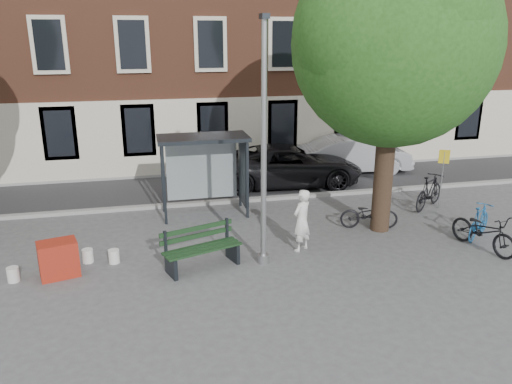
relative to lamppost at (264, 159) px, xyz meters
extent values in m
plane|color=#4C4C4F|center=(0.00, 0.00, -2.78)|extent=(90.00, 90.00, 0.00)
cube|color=#28282B|center=(0.00, 7.00, -2.78)|extent=(40.00, 4.00, 0.01)
cube|color=gray|center=(0.00, 5.00, -2.72)|extent=(40.00, 0.25, 0.12)
cube|color=gray|center=(0.00, 9.00, -2.72)|extent=(40.00, 0.25, 0.12)
cube|color=brown|center=(0.00, 13.00, 4.22)|extent=(30.00, 8.00, 14.00)
cylinder|color=#9EA0A3|center=(0.00, 0.00, 0.22)|extent=(0.14, 0.14, 6.00)
cylinder|color=#9EA0A3|center=(0.00, 0.00, -2.66)|extent=(0.28, 0.28, 0.24)
cube|color=#1E2328|center=(0.00, 0.00, 3.27)|extent=(0.18, 0.35, 0.12)
cylinder|color=black|center=(4.00, 1.50, -1.08)|extent=(0.56, 0.56, 3.40)
sphere|color=#214D17|center=(4.00, 1.50, 2.62)|extent=(5.60, 5.60, 5.60)
sphere|color=#214D17|center=(4.90, 1.90, 3.12)|extent=(3.92, 3.92, 3.92)
sphere|color=#214D17|center=(3.20, 1.20, 2.92)|extent=(4.20, 4.20, 4.20)
sphere|color=#214D17|center=(4.20, 0.60, 3.22)|extent=(3.64, 3.64, 3.64)
cube|color=#1E2328|center=(-2.30, 3.40, -1.53)|extent=(0.08, 0.08, 2.50)
cube|color=#1E2328|center=(0.30, 3.40, -1.53)|extent=(0.08, 0.08, 2.50)
cube|color=#1E2328|center=(-2.30, 4.60, -1.53)|extent=(0.08, 0.08, 2.50)
cube|color=#1E2328|center=(0.30, 4.60, -1.53)|extent=(0.08, 0.08, 2.50)
cube|color=#1E2328|center=(-1.00, 4.00, -0.22)|extent=(2.85, 1.45, 0.12)
cube|color=#8C999E|center=(-1.00, 4.60, -1.41)|extent=(2.34, 0.04, 2.00)
cube|color=#1E2328|center=(0.30, 4.00, -1.41)|extent=(0.12, 1.14, 2.12)
cube|color=#D84C19|center=(0.37, 4.00, -1.41)|extent=(0.02, 0.90, 1.62)
imported|color=white|center=(1.20, 0.56, -1.92)|extent=(0.76, 0.70, 1.74)
cube|color=#1E2328|center=(-2.37, -0.22, -2.53)|extent=(0.29, 0.62, 0.51)
cube|color=#1E2328|center=(-0.75, 0.33, -2.53)|extent=(0.29, 0.62, 0.51)
cube|color=#173419|center=(-1.49, -0.14, -2.25)|extent=(1.94, 0.77, 0.05)
cube|color=#173419|center=(-1.56, 0.05, -2.25)|extent=(1.94, 0.77, 0.05)
cube|color=#173419|center=(-1.62, 0.25, -2.25)|extent=(1.94, 0.77, 0.05)
cube|color=#173419|center=(-1.66, 0.36, -2.02)|extent=(1.91, 0.69, 0.11)
cube|color=#173419|center=(-1.66, 0.36, -1.81)|extent=(1.91, 0.69, 0.11)
imported|color=black|center=(3.71, 1.67, -2.33)|extent=(1.84, 1.03, 0.91)
imported|color=#1A558F|center=(6.50, 0.27, -2.28)|extent=(1.61, 1.38, 1.00)
imported|color=black|center=(6.07, -0.50, -2.24)|extent=(1.22, 2.18, 1.08)
imported|color=black|center=(6.50, 2.95, -2.20)|extent=(1.91, 1.59, 1.18)
imported|color=black|center=(2.67, 6.72, -1.99)|extent=(5.89, 3.11, 1.58)
imported|color=#A9AAB1|center=(5.91, 7.86, -2.00)|extent=(4.85, 1.98, 1.56)
cube|color=maroon|center=(-5.03, 0.40, -2.33)|extent=(1.02, 0.81, 0.90)
cylinder|color=silver|center=(-3.77, 0.87, -2.60)|extent=(0.28, 0.28, 0.36)
cylinder|color=white|center=(-4.44, 1.06, -2.60)|extent=(0.37, 0.37, 0.36)
cylinder|color=silver|center=(-6.08, 0.34, -2.60)|extent=(0.29, 0.29, 0.36)
cylinder|color=#9EA0A3|center=(6.89, 2.91, -1.81)|extent=(0.04, 0.04, 1.95)
cube|color=gold|center=(6.89, 2.91, -0.99)|extent=(0.33, 0.17, 0.46)
camera|label=1|loc=(-2.80, -11.45, 2.85)|focal=35.00mm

